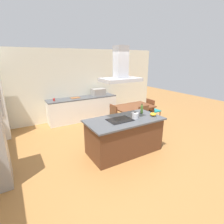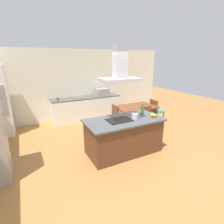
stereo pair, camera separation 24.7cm
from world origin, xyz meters
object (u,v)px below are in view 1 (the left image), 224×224
Objects in this scene: olive_oil_bottle at (142,109)px; cutting_board at (75,98)px; dining_table at (133,108)px; tea_kettle at (135,115)px; coffee_mug_red at (54,100)px; chair_at_left_end at (111,117)px; chair_facing_island at (145,118)px; countertop_microwave at (98,92)px; mixing_bowl at (153,114)px; range_hood at (121,70)px; cooktop at (120,120)px; chair_at_right_end at (152,109)px.

olive_oil_bottle is 2.93m from cutting_board.
dining_table is at bearing -46.69° from cutting_board.
coffee_mug_red is (-1.33, 2.95, -0.03)m from tea_kettle.
cutting_board reaches higher than chair_at_left_end.
chair_facing_island is at bearing -36.01° from chair_at_left_end.
olive_oil_bottle is at bearing -90.59° from countertop_microwave.
chair_at_left_end is (-0.43, 1.49, -0.44)m from mixing_bowl.
coffee_mug_red is 0.81m from cutting_board.
range_hood reaches higher than cutting_board.
tea_kettle is 2.99m from countertop_microwave.
dining_table is (1.42, 1.31, -0.24)m from cooktop.
dining_table is at bearing 62.72° from olive_oil_bottle.
countertop_microwave reaches higher than chair_facing_island.
range_hood is at bearing 168.95° from mixing_bowl.
mixing_bowl is 3.06m from countertop_microwave.
countertop_microwave is at bearing 91.55° from mixing_bowl.
coffee_mug_red reaches higher than chair_facing_island.
chair_facing_island is (0.57, -2.24, -0.53)m from countertop_microwave.
chair_at_right_end is at bearing 29.30° from range_hood.
coffee_mug_red is (-1.77, -0.01, -0.09)m from countertop_microwave.
cutting_board is at bearing 99.86° from tea_kettle.
chair_at_right_end is 1.83m from chair_at_left_end.
cooktop is at bearing -106.40° from countertop_microwave.
coffee_mug_red reaches higher than cutting_board.
cutting_board is at bearing 108.58° from olive_oil_bottle.
coffee_mug_red is at bearing 114.35° from tea_kettle.
mixing_bowl is 0.12× the size of dining_table.
tea_kettle is 3.23m from coffee_mug_red.
range_hood is at bearing -169.43° from olive_oil_bottle.
mixing_bowl is at bearing -71.67° from olive_oil_bottle.
tea_kettle reaches higher than cutting_board.
cooktop is at bearing -150.70° from chair_at_right_end.
tea_kettle is 0.27× the size of chair_at_right_end.
chair_at_left_end is (0.50, 1.31, -0.40)m from cooktop.
mixing_bowl is at bearing -73.88° from chair_at_left_end.
cooktop reaches higher than chair_facing_island.
chair_facing_island is at bearing -56.23° from cutting_board.
dining_table is at bearing 71.97° from mixing_bowl.
coffee_mug_red is at bearing 107.86° from range_hood.
cutting_board is at bearing 146.43° from chair_at_right_end.
cooktop is 0.42m from tea_kettle.
mixing_bowl is at bearing -88.45° from countertop_microwave.
dining_table is 0.68m from chair_facing_island.
tea_kettle is 0.27× the size of range_hood.
countertop_microwave is at bearing 73.60° from cooktop.
chair_facing_island is at bearing -143.99° from chair_at_right_end.
dining_table is 1.57× the size of chair_at_right_end.
cutting_board is 0.38× the size of chair_at_right_end.
countertop_microwave is 0.56× the size of chair_at_left_end.
dining_table is at bearing 53.85° from tea_kettle.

